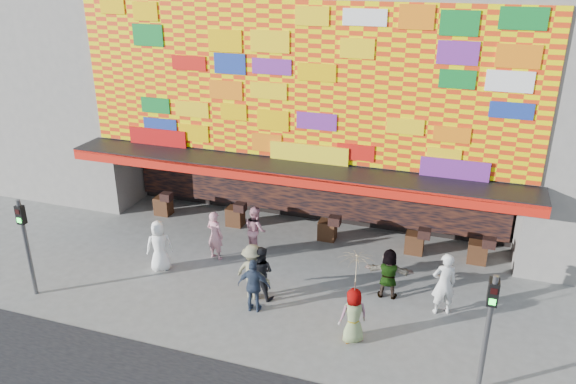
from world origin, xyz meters
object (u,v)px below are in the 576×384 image
at_px(signal_left, 25,237).
at_px(ped_e, 254,286).
at_px(ped_b, 215,235).
at_px(ped_c, 260,273).
at_px(ped_a, 159,246).
at_px(ped_f, 389,274).
at_px(signal_right, 489,322).
at_px(parasol, 356,269).
at_px(ped_i, 255,230).
at_px(ped_g, 353,316).
at_px(ped_d, 253,272).
at_px(ped_h, 444,284).

xyz_separation_m(signal_left, ped_e, (6.40, 1.27, -1.06)).
xyz_separation_m(ped_b, ped_c, (2.23, -1.69, -0.01)).
bearing_deg(ped_a, ped_f, 153.24).
height_order(signal_right, parasol, signal_right).
xyz_separation_m(ped_c, ped_i, (-1.15, 2.50, 0.00)).
bearing_deg(signal_left, ped_c, 17.07).
height_order(ped_g, ped_i, ped_i).
bearing_deg(ped_d, ped_i, -58.68).
xyz_separation_m(signal_left, ped_a, (2.77, 2.41, -1.03)).
relative_size(ped_c, ped_g, 1.08).
height_order(signal_right, ped_c, signal_right).
xyz_separation_m(ped_d, ped_i, (-0.95, 2.56, -0.02)).
distance_m(ped_b, ped_d, 2.68).
bearing_deg(parasol, ped_h, 44.50).
relative_size(ped_c, ped_d, 0.97).
bearing_deg(ped_e, ped_h, -167.12).
distance_m(ped_d, parasol, 3.57).
bearing_deg(signal_right, ped_b, 156.37).
distance_m(ped_c, ped_d, 0.22).
bearing_deg(ped_h, signal_left, -8.51).
distance_m(ped_h, ped_i, 6.37).
height_order(signal_right, ped_b, signal_right).
height_order(ped_a, ped_d, ped_d).
distance_m(ped_b, parasol, 6.04).
relative_size(ped_b, parasol, 0.93).
bearing_deg(ped_e, ped_g, 166.44).
distance_m(signal_left, ped_g, 9.39).
relative_size(ped_c, parasol, 0.92).
height_order(ped_c, parasol, parasol).
bearing_deg(ped_i, ped_e, 154.15).
distance_m(ped_e, ped_f, 3.88).
height_order(ped_a, ped_b, ped_a).
xyz_separation_m(ped_e, parasol, (2.88, -0.44, 1.32)).
bearing_deg(signal_right, ped_i, 148.40).
xyz_separation_m(ped_c, ped_g, (2.96, -1.11, -0.06)).
distance_m(ped_c, ped_g, 3.16).
bearing_deg(ped_f, ped_e, 24.53).
distance_m(ped_e, ped_h, 5.19).
xyz_separation_m(signal_left, ped_c, (6.33, 1.94, -1.04)).
bearing_deg(ped_f, ped_c, 14.75).
relative_size(ped_g, ped_i, 0.92).
bearing_deg(ped_d, ped_a, 2.20).
distance_m(ped_d, ped_i, 2.73).
distance_m(ped_a, ped_c, 3.59).
bearing_deg(ped_i, ped_g, -178.34).
bearing_deg(ped_a, ped_e, 129.72).
height_order(ped_f, ped_g, ped_f).
xyz_separation_m(ped_a, ped_c, (3.56, -0.46, -0.02)).
xyz_separation_m(ped_a, ped_b, (1.32, 1.23, -0.00)).
bearing_deg(ped_f, ped_g, 73.09).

